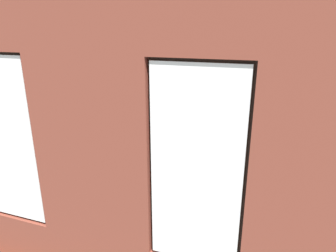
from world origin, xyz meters
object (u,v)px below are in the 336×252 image
Objects in this scene: candle_jar at (176,151)px; table_plant_small at (180,152)px; cup_ceramic at (151,151)px; potted_plant_corner_near_left at (324,140)px; remote_gray at (168,150)px; coffee_table at (176,156)px; couch_by_window at (123,223)px; remote_silver at (199,154)px; papasan_chair at (197,129)px; potted_plant_near_tv at (13,145)px; potted_plant_mid_room_small at (220,149)px; media_console at (33,153)px; potted_plant_between_couches at (233,222)px; tv_flatscreen at (29,123)px; potted_plant_foreground_right at (104,105)px.

table_plant_small is (-0.12, 0.11, 0.05)m from candle_jar.
potted_plant_corner_near_left is at bearing -148.33° from cup_ceramic.
potted_plant_corner_near_left reaches higher than remote_gray.
table_plant_small is (-0.12, 0.11, 0.15)m from coffee_table.
couch_by_window reaches higher than potted_plant_corner_near_left.
cup_ceramic is at bearing 0.00° from table_plant_small.
couch_by_window is 2.11m from cup_ceramic.
table_plant_small is 0.40m from remote_silver.
papasan_chair is 3.98m from potted_plant_near_tv.
papasan_chair is (-0.03, -1.57, -0.05)m from candle_jar.
papasan_chair reaches higher than potted_plant_mid_room_small.
candle_jar reaches higher than remote_gray.
media_console is at bearing 10.55° from candle_jar.
cup_ceramic is 0.08× the size of potted_plant_between_couches.
papasan_chair is (-0.50, -1.68, -0.05)m from cup_ceramic.
candle_jar is 0.09× the size of potted_plant_between_couches.
cup_ceramic is 0.07× the size of tv_flatscreen.
potted_plant_corner_near_left is at bearing -145.81° from coffee_table.
potted_plant_near_tv reaches higher than couch_by_window.
coffee_table is 8.09× the size of table_plant_small.
candle_jar is at bearing -57.07° from potted_plant_between_couches.
coffee_table is 3.46m from potted_plant_corner_near_left.
table_plant_small is at bearing -170.83° from remote_gray.
remote_gray is 1.50m from papasan_chair.
potted_plant_foreground_right reaches higher than table_plant_small.
potted_plant_between_couches is 1.86× the size of potted_plant_mid_room_small.
potted_plant_between_couches reaches higher than table_plant_small.
potted_plant_between_couches is at bearing 122.93° from candle_jar.
potted_plant_corner_near_left is at bearing -179.52° from potted_plant_foreground_right.
couch_by_window is 2.08m from table_plant_small.
tv_flatscreen is at bearing 10.49° from coffee_table.
tv_flatscreen is 2.10× the size of potted_plant_corner_near_left.
potted_plant_corner_near_left is 0.97× the size of potted_plant_mid_room_small.
potted_plant_foreground_right reaches higher than potted_plant_mid_room_small.
papasan_chair is 3.94m from potted_plant_between_couches.
cup_ceramic is 0.15× the size of potted_plant_corner_near_left.
potted_plant_near_tv is at bearing 94.30° from potted_plant_foreground_right.
candle_jar is 0.10× the size of papasan_chair.
table_plant_small is 0.32× the size of potted_plant_mid_room_small.
couch_by_window is 2.27m from remote_gray.
papasan_chair is 1.76× the size of potted_plant_corner_near_left.
coffee_table is (-0.02, -2.17, 0.05)m from couch_by_window.
table_plant_small is 0.99m from potted_plant_mid_room_small.
coffee_table is 0.10m from candle_jar.
coffee_table is 2.91m from potted_plant_near_tv.
tv_flatscreen reaches higher than papasan_chair.
remote_silver is at bearing -150.21° from potted_plant_near_tv.
couch_by_window reaches higher than table_plant_small.
potted_plant_near_tv reaches higher than tv_flatscreen.
candle_jar reaches higher than remote_silver.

